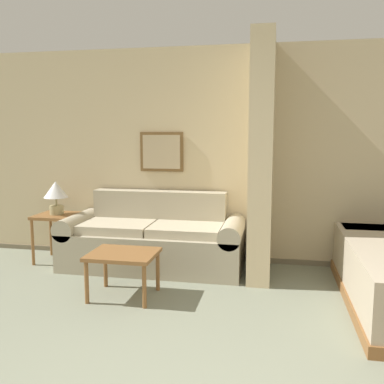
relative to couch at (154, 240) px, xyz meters
The scene contains 6 objects.
wall_back 1.74m from the couch, 19.49° to the left, with size 7.55×0.16×2.60m.
wall_partition_pillar 1.58m from the couch, ahead, with size 0.24×0.90×2.60m.
couch is the anchor object (origin of this frame).
coffee_table 0.96m from the couch, 91.49° to the right, with size 0.64×0.53×0.44m.
side_table 1.24m from the couch, behind, with size 0.49×0.49×0.59m.
table_lamp 1.34m from the couch, behind, with size 0.29×0.29×0.41m.
Camera 1 is at (0.02, -1.58, 1.58)m, focal length 40.00 mm.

